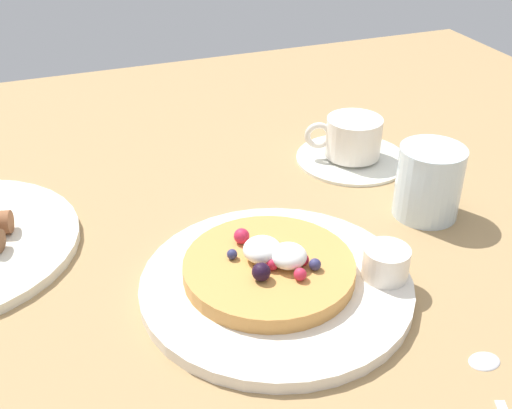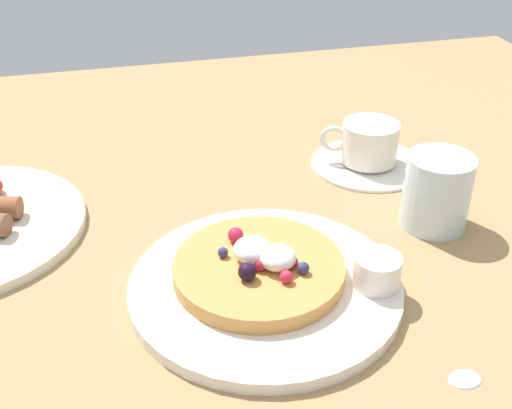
% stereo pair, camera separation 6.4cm
% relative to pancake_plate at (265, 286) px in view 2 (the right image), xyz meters
% --- Properties ---
extents(ground_plane, '(1.51, 1.23, 0.03)m').
position_rel_pancake_plate_xyz_m(ground_plane, '(-0.06, 0.08, -0.02)').
color(ground_plane, '#A18053').
extents(pancake_plate, '(0.26, 0.26, 0.01)m').
position_rel_pancake_plate_xyz_m(pancake_plate, '(0.00, 0.00, 0.00)').
color(pancake_plate, white).
rests_on(pancake_plate, ground_plane).
extents(pancake_with_berries, '(0.17, 0.17, 0.04)m').
position_rel_pancake_plate_xyz_m(pancake_with_berries, '(-0.00, 0.01, 0.02)').
color(pancake_with_berries, '#CF8F46').
rests_on(pancake_with_berries, pancake_plate).
extents(syrup_ramekin, '(0.05, 0.05, 0.03)m').
position_rel_pancake_plate_xyz_m(syrup_ramekin, '(0.10, -0.03, 0.02)').
color(syrup_ramekin, white).
rests_on(syrup_ramekin, pancake_plate).
extents(coffee_saucer, '(0.15, 0.15, 0.01)m').
position_rel_pancake_plate_xyz_m(coffee_saucer, '(0.20, 0.22, -0.00)').
color(coffee_saucer, white).
rests_on(coffee_saucer, ground_plane).
extents(coffee_cup, '(0.10, 0.07, 0.05)m').
position_rel_pancake_plate_xyz_m(coffee_cup, '(0.20, 0.22, 0.03)').
color(coffee_cup, white).
rests_on(coffee_cup, coffee_saucer).
extents(teaspoon, '(0.07, 0.13, 0.01)m').
position_rel_pancake_plate_xyz_m(teaspoon, '(0.12, -0.18, -0.00)').
color(teaspoon, silver).
rests_on(teaspoon, ground_plane).
extents(water_glass, '(0.07, 0.07, 0.08)m').
position_rel_pancake_plate_xyz_m(water_glass, '(0.22, 0.07, 0.04)').
color(water_glass, silver).
rests_on(water_glass, ground_plane).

